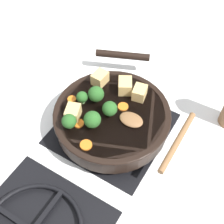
% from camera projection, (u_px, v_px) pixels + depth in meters
% --- Properties ---
extents(ground_plane, '(2.40, 2.40, 0.00)m').
position_uv_depth(ground_plane, '(112.00, 129.00, 0.94)').
color(ground_plane, white).
extents(front_burner_grate, '(0.31, 0.31, 0.03)m').
position_uv_depth(front_burner_grate, '(112.00, 127.00, 0.93)').
color(front_burner_grate, black).
rests_on(front_burner_grate, ground_plane).
extents(skillet_pan, '(0.35, 0.45, 0.06)m').
position_uv_depth(skillet_pan, '(112.00, 117.00, 0.89)').
color(skillet_pan, black).
rests_on(skillet_pan, front_burner_grate).
extents(wooden_spoon, '(0.18, 0.21, 0.02)m').
position_uv_depth(wooden_spoon, '(155.00, 131.00, 0.82)').
color(wooden_spoon, brown).
rests_on(wooden_spoon, skillet_pan).
extents(tofu_cube_center_large, '(0.04, 0.05, 0.04)m').
position_uv_depth(tofu_cube_center_large, '(140.00, 93.00, 0.89)').
color(tofu_cube_center_large, '#DBB770').
rests_on(tofu_cube_center_large, skillet_pan).
extents(tofu_cube_near_handle, '(0.05, 0.06, 0.04)m').
position_uv_depth(tofu_cube_near_handle, '(73.00, 113.00, 0.85)').
color(tofu_cube_near_handle, '#DBB770').
rests_on(tofu_cube_near_handle, skillet_pan).
extents(tofu_cube_east_chunk, '(0.04, 0.05, 0.04)m').
position_uv_depth(tofu_cube_east_chunk, '(100.00, 78.00, 0.93)').
color(tofu_cube_east_chunk, '#DBB770').
rests_on(tofu_cube_east_chunk, skillet_pan).
extents(tofu_cube_west_chunk, '(0.06, 0.06, 0.04)m').
position_uv_depth(tofu_cube_west_chunk, '(125.00, 86.00, 0.91)').
color(tofu_cube_west_chunk, '#DBB770').
rests_on(tofu_cube_west_chunk, skillet_pan).
extents(broccoli_floret_near_spoon, '(0.05, 0.05, 0.05)m').
position_uv_depth(broccoli_floret_near_spoon, '(92.00, 120.00, 0.82)').
color(broccoli_floret_near_spoon, '#709956').
rests_on(broccoli_floret_near_spoon, skillet_pan).
extents(broccoli_floret_center_top, '(0.04, 0.04, 0.05)m').
position_uv_depth(broccoli_floret_center_top, '(110.00, 109.00, 0.84)').
color(broccoli_floret_center_top, '#709956').
rests_on(broccoli_floret_center_top, skillet_pan).
extents(broccoli_floret_east_rim, '(0.05, 0.05, 0.05)m').
position_uv_depth(broccoli_floret_east_rim, '(96.00, 94.00, 0.88)').
color(broccoli_floret_east_rim, '#709956').
rests_on(broccoli_floret_east_rim, skillet_pan).
extents(broccoli_floret_west_rim, '(0.04, 0.04, 0.05)m').
position_uv_depth(broccoli_floret_west_rim, '(69.00, 121.00, 0.82)').
color(broccoli_floret_west_rim, '#709956').
rests_on(broccoli_floret_west_rim, skillet_pan).
extents(broccoli_floret_north_edge, '(0.03, 0.03, 0.04)m').
position_uv_depth(broccoli_floret_north_edge, '(82.00, 97.00, 0.88)').
color(broccoli_floret_north_edge, '#709956').
rests_on(broccoli_floret_north_edge, skillet_pan).
extents(carrot_slice_orange_thin, '(0.02, 0.02, 0.01)m').
position_uv_depth(carrot_slice_orange_thin, '(72.00, 99.00, 0.90)').
color(carrot_slice_orange_thin, orange).
rests_on(carrot_slice_orange_thin, skillet_pan).
extents(carrot_slice_near_center, '(0.03, 0.03, 0.01)m').
position_uv_depth(carrot_slice_near_center, '(86.00, 145.00, 0.80)').
color(carrot_slice_near_center, orange).
rests_on(carrot_slice_near_center, skillet_pan).
extents(carrot_slice_edge_slice, '(0.03, 0.03, 0.01)m').
position_uv_depth(carrot_slice_edge_slice, '(79.00, 123.00, 0.84)').
color(carrot_slice_edge_slice, orange).
rests_on(carrot_slice_edge_slice, skillet_pan).
extents(carrot_slice_under_broccoli, '(0.03, 0.03, 0.01)m').
position_uv_depth(carrot_slice_under_broccoli, '(123.00, 107.00, 0.88)').
color(carrot_slice_under_broccoli, orange).
rests_on(carrot_slice_under_broccoli, skillet_pan).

